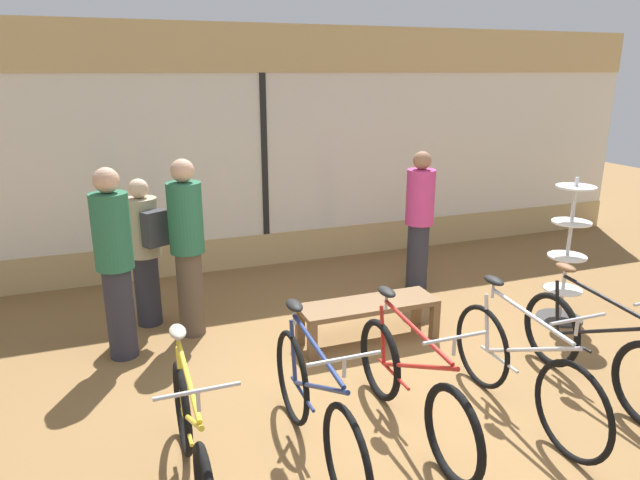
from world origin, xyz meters
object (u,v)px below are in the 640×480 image
bicycle_far_left (192,443)px  display_bench (368,309)px  bicycle_right (521,370)px  accessory_rack (566,263)px  bicycle_center (411,388)px  customer_near_rack (145,249)px  bicycle_left (315,409)px  customer_by_window (187,245)px  bicycle_far_right (595,351)px  customer_mid_floor (115,260)px  customer_near_bench (419,219)px

bicycle_far_left → display_bench: 2.52m
bicycle_right → accessory_rack: bearing=38.9°
bicycle_center → customer_near_rack: customer_near_rack is taller
bicycle_far_left → customer_near_rack: 2.81m
bicycle_left → accessory_rack: size_ratio=1.14×
customer_near_rack → bicycle_far_left: bearing=-89.0°
bicycle_left → customer_by_window: size_ratio=0.99×
bicycle_far_right → bicycle_far_left: bearing=-179.1°
customer_mid_floor → customer_near_bench: bearing=9.1°
display_bench → accessory_rack: bearing=-7.0°
display_bench → customer_mid_floor: (-2.32, 0.53, 0.62)m
bicycle_far_left → bicycle_right: bicycle_right is taller
bicycle_left → customer_near_rack: size_ratio=1.13×
bicycle_left → bicycle_right: bicycle_left is taller
bicycle_left → customer_mid_floor: 2.45m
bicycle_far_right → accessory_rack: size_ratio=1.10×
customer_near_rack → customer_near_bench: customer_near_bench is taller
bicycle_far_right → accessory_rack: (0.83, 1.26, 0.27)m
customer_by_window → bicycle_center: bearing=-60.8°
display_bench → customer_near_rack: 2.39m
customer_near_rack → customer_mid_floor: 0.73m
bicycle_far_right → customer_near_bench: customer_near_bench is taller
bicycle_far_left → accessory_rack: (4.16, 1.31, 0.28)m
bicycle_far_right → customer_near_rack: 4.36m
bicycle_center → customer_near_bench: (1.53, 2.58, 0.53)m
bicycle_far_right → display_bench: 2.05m
bicycle_center → customer_by_window: (-1.28, 2.28, 0.59)m
customer_near_rack → customer_near_bench: (3.19, -0.09, 0.06)m
bicycle_center → bicycle_far_right: (1.72, -0.04, 0.01)m
bicycle_far_right → accessory_rack: 1.53m
accessory_rack → customer_near_bench: (-1.02, 1.36, 0.25)m
bicycle_center → bicycle_right: (0.90, -0.11, 0.03)m
bicycle_far_left → customer_by_window: (0.34, 2.38, 0.59)m
customer_by_window → bicycle_far_left: bearing=-98.2°
bicycle_left → customer_near_rack: (-0.89, 2.72, 0.45)m
customer_mid_floor → customer_near_rack: bearing=65.2°
accessory_rack → bicycle_left: bearing=-159.1°
bicycle_center → customer_near_bench: bearing=59.3°
bicycle_far_left → bicycle_far_right: size_ratio=0.96×
accessory_rack → customer_mid_floor: customer_mid_floor is taller
bicycle_left → bicycle_right: size_ratio=1.02×
bicycle_center → bicycle_right: 0.91m
bicycle_left → customer_by_window: 2.45m
bicycle_far_left → customer_mid_floor: bearing=99.4°
bicycle_left → display_bench: (1.13, 1.54, -0.06)m
bicycle_far_left → customer_by_window: bearing=81.8°
display_bench → customer_by_window: bearing=153.9°
customer_near_rack → display_bench: bearing=-30.5°
bicycle_center → customer_mid_floor: bearing=134.3°
bicycle_center → customer_mid_floor: (-1.97, 2.02, 0.59)m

